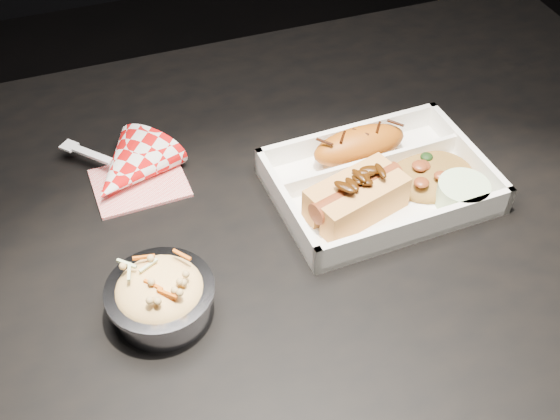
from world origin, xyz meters
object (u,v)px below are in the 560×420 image
at_px(dining_table, 270,277).
at_px(hotdog, 357,195).
at_px(foil_coleslaw_cup, 160,295).
at_px(fried_pastry, 359,145).
at_px(food_tray, 379,185).
at_px(napkin_fork, 128,171).

relative_size(dining_table, hotdog, 9.58).
bearing_deg(foil_coleslaw_cup, fried_pastry, 27.22).
xyz_separation_m(food_tray, foil_coleslaw_cup, (-0.29, -0.09, 0.02)).
bearing_deg(foil_coleslaw_cup, dining_table, 29.04).
relative_size(dining_table, foil_coleslaw_cup, 10.92).
bearing_deg(fried_pastry, dining_table, -154.69).
height_order(hotdog, foil_coleslaw_cup, same).
bearing_deg(fried_pastry, napkin_fork, 166.85).
height_order(fried_pastry, foil_coleslaw_cup, foil_coleslaw_cup).
relative_size(food_tray, fried_pastry, 2.11).
bearing_deg(fried_pastry, hotdog, -116.30).
bearing_deg(hotdog, foil_coleslaw_cup, 178.18).
relative_size(dining_table, fried_pastry, 9.86).
distance_m(food_tray, foil_coleslaw_cup, 0.30).
bearing_deg(food_tray, dining_table, -177.94).
relative_size(food_tray, hotdog, 2.06).
bearing_deg(food_tray, hotdog, -149.23).
height_order(food_tray, foil_coleslaw_cup, foil_coleslaw_cup).
xyz_separation_m(food_tray, napkin_fork, (-0.28, 0.12, 0.01)).
distance_m(food_tray, hotdog, 0.06).
xyz_separation_m(dining_table, fried_pastry, (0.14, 0.07, 0.12)).
relative_size(dining_table, napkin_fork, 7.84).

